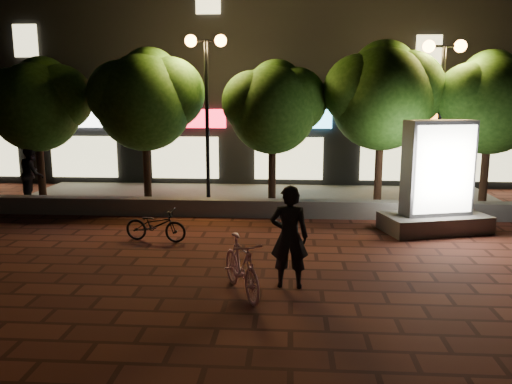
# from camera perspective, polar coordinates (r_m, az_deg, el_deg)

# --- Properties ---
(ground) EXTENTS (80.00, 80.00, 0.00)m
(ground) POSITION_cam_1_polar(r_m,az_deg,el_deg) (11.17, -1.87, -7.49)
(ground) COLOR #57251B
(ground) RESTS_ON ground
(retaining_wall) EXTENTS (16.00, 0.45, 0.50)m
(retaining_wall) POSITION_cam_1_polar(r_m,az_deg,el_deg) (14.95, -0.34, -1.78)
(retaining_wall) COLOR slate
(retaining_wall) RESTS_ON ground
(sidewalk) EXTENTS (16.00, 5.00, 0.08)m
(sidewalk) POSITION_cam_1_polar(r_m,az_deg,el_deg) (17.44, 0.27, -0.67)
(sidewalk) COLOR slate
(sidewalk) RESTS_ON ground
(building_block) EXTENTS (28.00, 8.12, 11.30)m
(building_block) POSITION_cam_1_polar(r_m,az_deg,el_deg) (23.62, 1.30, 14.40)
(building_block) COLOR black
(building_block) RESTS_ON ground
(tree_far_left) EXTENTS (3.36, 2.80, 4.63)m
(tree_far_left) POSITION_cam_1_polar(r_m,az_deg,el_deg) (17.92, -23.03, 9.27)
(tree_far_left) COLOR black
(tree_far_left) RESTS_ON sidewalk
(tree_left) EXTENTS (3.60, 3.00, 4.89)m
(tree_left) POSITION_cam_1_polar(r_m,az_deg,el_deg) (16.65, -12.08, 10.35)
(tree_left) COLOR black
(tree_left) RESTS_ON sidewalk
(tree_mid) EXTENTS (3.24, 2.70, 4.50)m
(tree_mid) POSITION_cam_1_polar(r_m,az_deg,el_deg) (16.03, 2.03, 9.75)
(tree_mid) COLOR black
(tree_mid) RESTS_ON sidewalk
(tree_right) EXTENTS (3.72, 3.10, 5.07)m
(tree_right) POSITION_cam_1_polar(r_m,az_deg,el_deg) (16.26, 13.98, 10.69)
(tree_right) COLOR black
(tree_right) RESTS_ON sidewalk
(tree_far_right) EXTENTS (3.48, 2.90, 4.76)m
(tree_far_right) POSITION_cam_1_polar(r_m,az_deg,el_deg) (17.10, 24.70, 9.37)
(tree_far_right) COLOR black
(tree_far_right) RESTS_ON sidewalk
(street_lamp_left) EXTENTS (1.26, 0.36, 5.18)m
(street_lamp_left) POSITION_cam_1_polar(r_m,az_deg,el_deg) (15.98, -5.53, 12.62)
(street_lamp_left) COLOR black
(street_lamp_left) RESTS_ON sidewalk
(street_lamp_right) EXTENTS (1.26, 0.36, 4.98)m
(street_lamp_right) POSITION_cam_1_polar(r_m,az_deg,el_deg) (16.37, 19.98, 11.52)
(street_lamp_right) COLOR black
(street_lamp_right) RESTS_ON sidewalk
(ad_kiosk) EXTENTS (2.92, 2.01, 2.87)m
(ad_kiosk) POSITION_cam_1_polar(r_m,az_deg,el_deg) (13.97, 19.42, 0.51)
(ad_kiosk) COLOR slate
(ad_kiosk) RESTS_ON ground
(scooter_pink) EXTENTS (1.18, 1.79, 1.05)m
(scooter_pink) POSITION_cam_1_polar(r_m,az_deg,el_deg) (9.15, -1.63, -8.22)
(scooter_pink) COLOR #F5A6C5
(scooter_pink) RESTS_ON ground
(rider) EXTENTS (0.72, 0.49, 1.91)m
(rider) POSITION_cam_1_polar(r_m,az_deg,el_deg) (9.39, 3.72, -4.98)
(rider) COLOR black
(rider) RESTS_ON ground
(scooter_parked) EXTENTS (1.60, 0.76, 0.81)m
(scooter_parked) POSITION_cam_1_polar(r_m,az_deg,el_deg) (12.65, -11.08, -3.61)
(scooter_parked) COLOR black
(scooter_parked) RESTS_ON ground
(pedestrian) EXTENTS (0.95, 1.09, 1.89)m
(pedestrian) POSITION_cam_1_polar(r_m,az_deg,el_deg) (17.82, -23.57, 1.89)
(pedestrian) COLOR black
(pedestrian) RESTS_ON sidewalk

